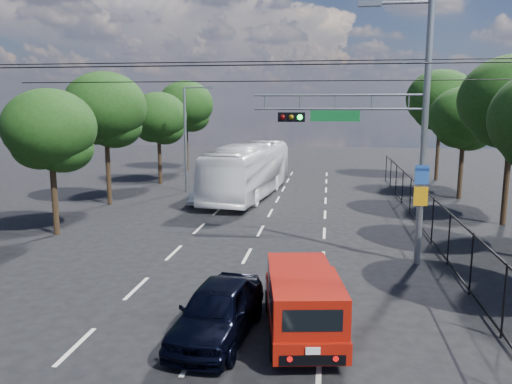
% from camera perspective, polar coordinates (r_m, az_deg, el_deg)
% --- Properties ---
extents(ground, '(120.00, 120.00, 0.00)m').
position_cam_1_polar(ground, '(12.65, -7.21, -18.00)').
color(ground, black).
rests_on(ground, ground).
extents(lane_markings, '(6.12, 38.00, 0.01)m').
position_cam_1_polar(lane_markings, '(25.63, 1.13, -3.35)').
color(lane_markings, beige).
rests_on(lane_markings, ground).
extents(signal_mast, '(6.43, 0.39, 9.50)m').
position_cam_1_polar(signal_mast, '(18.88, 15.08, 7.60)').
color(signal_mast, slate).
rests_on(signal_mast, ground).
extents(streetlight_left, '(2.09, 0.22, 7.08)m').
position_cam_1_polar(streetlight_left, '(34.13, -7.82, 6.59)').
color(streetlight_left, slate).
rests_on(streetlight_left, ground).
extents(utility_wires, '(22.00, 5.04, 0.74)m').
position_cam_1_polar(utility_wires, '(19.86, -0.71, 13.78)').
color(utility_wires, black).
rests_on(utility_wires, ground).
extents(fence_right, '(0.06, 34.03, 2.00)m').
position_cam_1_polar(fence_right, '(23.87, 18.99, -2.37)').
color(fence_right, black).
rests_on(fence_right, ground).
extents(tree_right_d, '(4.32, 4.32, 7.02)m').
position_cam_1_polar(tree_right_d, '(33.83, 22.72, 7.43)').
color(tree_right_d, black).
rests_on(tree_right_d, ground).
extents(tree_right_e, '(5.28, 5.28, 8.58)m').
position_cam_1_polar(tree_right_e, '(41.65, 20.37, 9.41)').
color(tree_right_e, black).
rests_on(tree_right_e, ground).
extents(tree_left_b, '(4.08, 4.08, 6.63)m').
position_cam_1_polar(tree_left_b, '(24.16, -22.40, 6.08)').
color(tree_left_b, black).
rests_on(tree_left_b, ground).
extents(tree_left_c, '(4.80, 4.80, 7.80)m').
position_cam_1_polar(tree_left_c, '(30.61, -16.79, 8.60)').
color(tree_left_c, black).
rests_on(tree_left_c, ground).
extents(tree_left_d, '(4.20, 4.20, 6.83)m').
position_cam_1_polar(tree_left_d, '(37.90, -11.06, 8.00)').
color(tree_left_d, black).
rests_on(tree_left_d, ground).
extents(tree_left_e, '(4.92, 4.92, 7.99)m').
position_cam_1_polar(tree_left_e, '(45.57, -7.99, 9.42)').
color(tree_left_e, black).
rests_on(tree_left_e, ground).
extents(red_pickup, '(2.43, 4.94, 1.77)m').
position_cam_1_polar(red_pickup, '(13.22, 5.29, -12.19)').
color(red_pickup, black).
rests_on(red_pickup, ground).
extents(navy_hatchback, '(2.11, 4.37, 1.44)m').
position_cam_1_polar(navy_hatchback, '(13.15, -4.40, -13.35)').
color(navy_hatchback, black).
rests_on(navy_hatchback, ground).
extents(white_bus, '(4.16, 12.41, 3.39)m').
position_cam_1_polar(white_bus, '(32.32, -0.85, 2.49)').
color(white_bus, white).
rests_on(white_bus, ground).
extents(white_van, '(1.65, 3.91, 1.26)m').
position_cam_1_polar(white_van, '(30.41, -5.54, -0.07)').
color(white_van, silver).
rests_on(white_van, ground).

